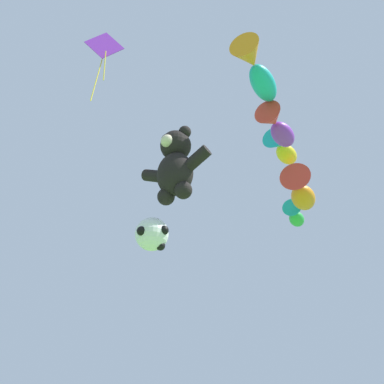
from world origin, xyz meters
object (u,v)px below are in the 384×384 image
at_px(teddy_bear_kite, 175,165).
at_px(fish_kite_tangerine, 300,190).
at_px(soccer_ball_kite, 152,234).
at_px(fish_kite_teal, 257,70).
at_px(fish_kite_violet, 277,126).
at_px(fish_kite_emerald, 295,215).
at_px(diamond_kite, 104,49).
at_px(fish_kite_goldfin, 282,148).

height_order(teddy_bear_kite, fish_kite_tangerine, fish_kite_tangerine).
distance_m(soccer_ball_kite, fish_kite_teal, 4.95).
relative_size(teddy_bear_kite, fish_kite_violet, 1.12).
bearing_deg(teddy_bear_kite, fish_kite_teal, 19.38).
bearing_deg(fish_kite_emerald, soccer_ball_kite, -92.48).
bearing_deg(teddy_bear_kite, fish_kite_violet, 58.35).
relative_size(soccer_ball_kite, diamond_kite, 0.27).
height_order(fish_kite_goldfin, fish_kite_tangerine, fish_kite_goldfin).
xyz_separation_m(fish_kite_teal, fish_kite_violet, (-0.39, 1.90, -0.38)).
bearing_deg(fish_kite_violet, fish_kite_goldfin, 109.71).
bearing_deg(fish_kite_goldfin, fish_kite_violet, -70.29).
bearing_deg(fish_kite_violet, soccer_ball_kite, -126.80).
distance_m(soccer_ball_kite, fish_kite_emerald, 8.65).
relative_size(fish_kite_goldfin, fish_kite_emerald, 1.02).
bearing_deg(fish_kite_emerald, teddy_bear_kite, -89.08).
xyz_separation_m(fish_kite_violet, fish_kite_emerald, (-1.73, 5.07, -0.18)).
bearing_deg(fish_kite_emerald, fish_kite_violet, -71.19).
distance_m(fish_kite_teal, fish_kite_goldfin, 4.09).
height_order(soccer_ball_kite, diamond_kite, diamond_kite).
height_order(teddy_bear_kite, fish_kite_teal, fish_kite_teal).
bearing_deg(diamond_kite, teddy_bear_kite, 9.59).
bearing_deg(soccer_ball_kite, fish_kite_tangerine, 77.58).
relative_size(soccer_ball_kite, fish_kite_goldfin, 0.48).
distance_m(fish_kite_teal, fish_kite_violet, 1.98).
distance_m(fish_kite_teal, diamond_kite, 5.56).
xyz_separation_m(fish_kite_violet, fish_kite_goldfin, (-0.72, 2.02, 0.74)).
height_order(fish_kite_tangerine, diamond_kite, diamond_kite).
distance_m(fish_kite_violet, fish_kite_tangerine, 3.36).
distance_m(fish_kite_teal, fish_kite_tangerine, 5.33).
height_order(soccer_ball_kite, fish_kite_teal, fish_kite_teal).
distance_m(fish_kite_emerald, diamond_kite, 9.16).
height_order(fish_kite_tangerine, fish_kite_emerald, fish_kite_tangerine).
height_order(teddy_bear_kite, fish_kite_goldfin, fish_kite_goldfin).
height_order(teddy_bear_kite, soccer_ball_kite, teddy_bear_kite).
bearing_deg(fish_kite_emerald, fish_kite_teal, -73.11).
xyz_separation_m(fish_kite_goldfin, diamond_kite, (-3.56, -5.07, 2.43)).
bearing_deg(fish_kite_tangerine, fish_kite_teal, -77.65).
bearing_deg(teddy_bear_kite, fish_kite_goldfin, 79.20).
relative_size(teddy_bear_kite, fish_kite_teal, 0.90).
bearing_deg(fish_kite_violet, diamond_kite, -144.50).
bearing_deg(fish_kite_teal, fish_kite_goldfin, 105.85).
relative_size(fish_kite_violet, diamond_kite, 0.59).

